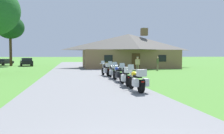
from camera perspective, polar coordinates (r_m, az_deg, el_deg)
ground_plane at (r=22.52m, az=-8.27°, el=-1.73°), size 500.00×500.00×0.00m
asphalt_driveway at (r=20.52m, az=-8.05°, el=-2.10°), size 6.40×80.00×0.06m
motorcycle_yellow_nearest_to_camera at (r=11.04m, az=6.54°, el=-3.44°), size 0.78×2.08×1.30m
motorcycle_black_second_in_row at (r=13.14m, az=3.60°, el=-2.39°), size 0.72×2.08×1.30m
motorcycle_blue_third_in_row at (r=15.31m, az=1.91°, el=-1.63°), size 0.87×2.08×1.30m
motorcycle_black_fourth_in_row at (r=17.38m, az=0.30°, el=-1.07°), size 0.76×2.08×1.30m
motorcycle_black_farthest_in_row at (r=19.36m, az=-1.42°, el=-0.66°), size 0.94×2.07×1.30m
stone_lodge at (r=33.21m, az=4.30°, el=4.25°), size 13.98×7.92×5.90m
bystander_olive_shirt_near_lodge at (r=27.98m, az=11.58°, el=1.07°), size 0.29×0.54×1.67m
bystander_tan_shirt_beside_signpost at (r=24.16m, az=6.55°, el=0.86°), size 0.43×0.40×1.69m
tree_left_far at (r=42.56m, az=-24.60°, el=9.94°), size 4.66×4.66×10.28m
parked_black_suv_far_left at (r=41.19m, az=-21.03°, el=1.31°), size 2.91×4.91×1.40m
parked_black_sedan_far_left at (r=45.25m, az=-26.07°, el=1.17°), size 3.00×4.56×1.20m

